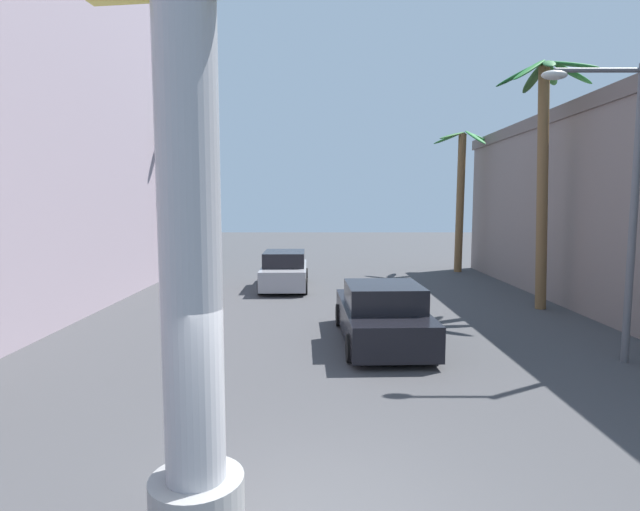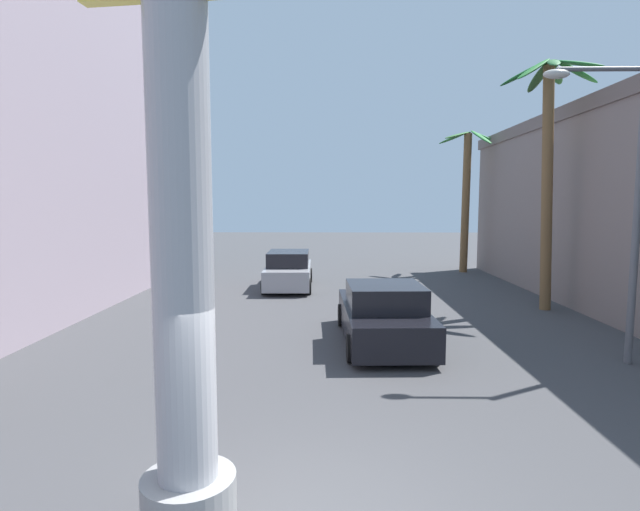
{
  "view_description": "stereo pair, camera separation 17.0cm",
  "coord_description": "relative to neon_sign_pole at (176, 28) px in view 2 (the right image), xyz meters",
  "views": [
    {
      "loc": [
        0.01,
        -4.97,
        3.56
      ],
      "look_at": [
        0.0,
        6.15,
        2.4
      ],
      "focal_mm": 28.0,
      "sensor_mm": 36.0,
      "label": 1
    },
    {
      "loc": [
        0.18,
        -4.97,
        3.56
      ],
      "look_at": [
        0.0,
        6.15,
        2.4
      ],
      "focal_mm": 28.0,
      "sensor_mm": 36.0,
      "label": 2
    }
  ],
  "objects": [
    {
      "name": "palm_tree_mid_right",
      "position": [
        8.71,
        11.82,
        0.02
      ],
      "size": [
        3.06,
        3.14,
        8.25
      ],
      "color": "brown",
      "rests_on": "ground"
    },
    {
      "name": "street_lamp",
      "position": [
        7.83,
        6.01,
        -1.26
      ],
      "size": [
        2.25,
        0.28,
        6.54
      ],
      "color": "#59595E",
      "rests_on": "ground"
    },
    {
      "name": "neon_sign_pole",
      "position": [
        0.0,
        0.0,
        0.0
      ],
      "size": [
        2.67,
        0.99,
        10.9
      ],
      "color": "#9E9EA3",
      "rests_on": "ground"
    },
    {
      "name": "car_far",
      "position": [
        -0.21,
        15.99,
        -4.5
      ],
      "size": [
        2.04,
        4.54,
        1.56
      ],
      "color": "black",
      "rests_on": "ground"
    },
    {
      "name": "ground_plane",
      "position": [
        1.28,
        10.01,
        -5.24
      ],
      "size": [
        94.83,
        94.83,
        0.0
      ],
      "primitive_type": "plane",
      "color": "#424244"
    },
    {
      "name": "palm_tree_far_left",
      "position": [
        -5.78,
        18.55,
        -1.06
      ],
      "size": [
        3.0,
        3.02,
        7.21
      ],
      "color": "brown",
      "rests_on": "ground"
    },
    {
      "name": "car_lead",
      "position": [
        2.88,
        7.62,
        -4.54
      ],
      "size": [
        2.24,
        4.9,
        1.56
      ],
      "color": "black",
      "rests_on": "ground"
    },
    {
      "name": "palm_tree_far_right",
      "position": [
        8.57,
        21.0,
        -0.89
      ],
      "size": [
        3.05,
        2.99,
        7.31
      ],
      "color": "brown",
      "rests_on": "ground"
    }
  ]
}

